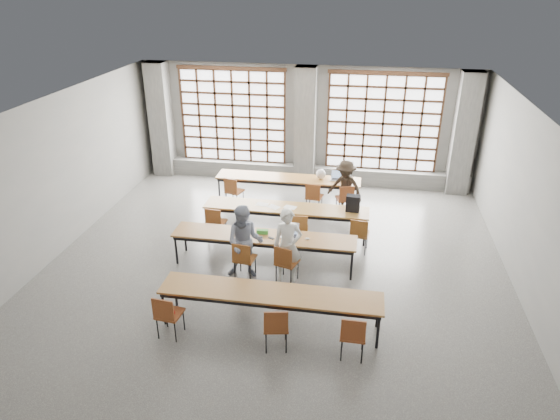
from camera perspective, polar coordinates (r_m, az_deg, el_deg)
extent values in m
plane|color=#4B4B48|center=(10.92, -0.75, -7.00)|extent=(11.00, 11.00, 0.00)
plane|color=silver|center=(9.51, -0.87, 11.08)|extent=(11.00, 11.00, 0.00)
plane|color=slate|center=(15.22, 3.04, 9.76)|extent=(10.00, 0.00, 10.00)
plane|color=slate|center=(5.70, -11.71, -21.46)|extent=(10.00, 0.00, 10.00)
plane|color=slate|center=(11.99, -25.03, 2.94)|extent=(0.00, 11.00, 11.00)
plane|color=slate|center=(10.48, 27.19, -0.65)|extent=(0.00, 11.00, 11.00)
cube|color=#51514E|center=(16.10, -13.45, 9.99)|extent=(0.60, 0.55, 3.50)
cube|color=#51514E|center=(14.95, 2.90, 9.48)|extent=(0.60, 0.55, 3.50)
cube|color=#51514E|center=(15.11, 20.26, 8.11)|extent=(0.60, 0.55, 3.50)
cube|color=white|center=(15.57, -5.34, 10.63)|extent=(3.20, 0.02, 2.80)
cube|color=black|center=(15.50, -5.42, 10.55)|extent=(3.20, 0.05, 2.80)
cube|color=black|center=(15.93, -5.21, 5.51)|extent=(3.32, 0.07, 0.10)
cube|color=black|center=(15.19, -5.65, 15.84)|extent=(3.32, 0.07, 0.10)
cube|color=white|center=(15.07, 11.68, 9.71)|extent=(3.20, 0.02, 2.80)
cube|color=black|center=(15.00, 11.69, 9.63)|extent=(3.20, 0.05, 2.80)
cube|color=black|center=(15.44, 11.22, 4.46)|extent=(3.32, 0.07, 0.10)
cube|color=black|center=(14.68, 12.20, 15.07)|extent=(3.32, 0.07, 0.10)
cube|color=#51514E|center=(15.51, 2.82, 4.22)|extent=(9.80, 0.35, 0.50)
cube|color=brown|center=(13.87, 0.94, 3.66)|extent=(4.00, 0.70, 0.04)
cube|color=black|center=(13.89, 0.94, 3.43)|extent=(3.90, 0.64, 0.08)
cylinder|color=black|center=(14.15, -6.97, 2.32)|extent=(0.05, 0.05, 0.69)
cylinder|color=black|center=(14.66, -6.34, 3.20)|extent=(0.05, 0.05, 0.69)
cylinder|color=black|center=(13.60, 8.75, 1.23)|extent=(0.05, 0.05, 0.69)
cylinder|color=black|center=(14.14, 8.83, 2.18)|extent=(0.05, 0.05, 0.69)
cube|color=brown|center=(12.10, 0.69, 0.26)|extent=(4.00, 0.70, 0.04)
cube|color=black|center=(12.12, 0.69, 0.01)|extent=(3.90, 0.64, 0.08)
cylinder|color=black|center=(12.43, -8.31, -1.18)|extent=(0.05, 0.05, 0.69)
cylinder|color=black|center=(12.92, -7.55, -0.05)|extent=(0.05, 0.05, 0.69)
cylinder|color=black|center=(11.88, 9.65, -2.59)|extent=(0.05, 0.05, 0.69)
cylinder|color=black|center=(12.40, 9.70, -1.35)|extent=(0.05, 0.05, 0.69)
cube|color=brown|center=(10.81, -1.85, -3.02)|extent=(4.00, 0.70, 0.04)
cube|color=black|center=(10.84, -1.85, -3.30)|extent=(3.90, 0.64, 0.08)
cylinder|color=black|center=(11.25, -11.78, -4.49)|extent=(0.05, 0.05, 0.69)
cylinder|color=black|center=(11.72, -10.79, -3.10)|extent=(0.05, 0.05, 0.69)
cylinder|color=black|center=(10.56, 8.18, -6.32)|extent=(0.05, 0.05, 0.69)
cylinder|color=black|center=(11.06, 8.31, -4.75)|extent=(0.05, 0.05, 0.69)
cube|color=brown|center=(9.00, -1.12, -9.47)|extent=(4.00, 0.70, 0.04)
cube|color=black|center=(9.03, -1.11, -9.78)|extent=(3.90, 0.64, 0.08)
cylinder|color=black|center=(9.48, -13.12, -10.90)|extent=(0.05, 0.05, 0.69)
cylinder|color=black|center=(9.92, -11.88, -8.98)|extent=(0.05, 0.05, 0.69)
cylinder|color=black|center=(8.89, 11.14, -13.50)|extent=(0.05, 0.05, 0.69)
cylinder|color=black|center=(9.35, 11.12, -11.28)|extent=(0.05, 0.05, 0.69)
cube|color=brown|center=(13.74, -5.21, 2.17)|extent=(0.52, 0.52, 0.04)
cube|color=brown|center=(13.50, -5.69, 2.76)|extent=(0.39, 0.14, 0.40)
cylinder|color=black|center=(13.83, -5.17, 1.31)|extent=(0.02, 0.02, 0.45)
cube|color=maroon|center=(13.37, 3.95, 1.54)|extent=(0.48, 0.48, 0.04)
cube|color=maroon|center=(13.10, 3.76, 2.12)|extent=(0.40, 0.09, 0.40)
cylinder|color=black|center=(13.47, 3.92, 0.66)|extent=(0.02, 0.02, 0.45)
cube|color=maroon|center=(13.33, 7.37, 1.29)|extent=(0.53, 0.53, 0.04)
cube|color=maroon|center=(13.06, 7.64, 1.85)|extent=(0.39, 0.15, 0.40)
cylinder|color=black|center=(13.42, 7.32, 0.41)|extent=(0.02, 0.02, 0.45)
cube|color=brown|center=(12.07, -7.26, -1.40)|extent=(0.46, 0.46, 0.04)
cube|color=brown|center=(11.80, -7.68, -0.83)|extent=(0.40, 0.07, 0.40)
cylinder|color=black|center=(12.17, -7.20, -2.35)|extent=(0.02, 0.02, 0.45)
cube|color=brown|center=(11.68, 2.19, -2.17)|extent=(0.46, 0.46, 0.04)
cube|color=brown|center=(11.39, 2.18, -1.61)|extent=(0.40, 0.07, 0.40)
cylinder|color=black|center=(11.78, 2.18, -3.14)|extent=(0.02, 0.02, 0.45)
cube|color=brown|center=(11.60, 9.07, -2.69)|extent=(0.46, 0.46, 0.04)
cube|color=brown|center=(11.32, 9.01, -2.12)|extent=(0.40, 0.07, 0.40)
cylinder|color=black|center=(11.71, 8.99, -3.66)|extent=(0.02, 0.02, 0.45)
cube|color=brown|center=(10.53, -4.04, -5.53)|extent=(0.47, 0.47, 0.04)
cube|color=brown|center=(10.25, -4.46, -4.98)|extent=(0.40, 0.08, 0.40)
cylinder|color=black|center=(10.65, -4.00, -6.57)|extent=(0.02, 0.02, 0.45)
cube|color=maroon|center=(10.38, 0.83, -5.98)|extent=(0.52, 0.52, 0.04)
cube|color=maroon|center=(10.10, 0.33, -5.40)|extent=(0.39, 0.15, 0.40)
cylinder|color=black|center=(10.50, 0.82, -7.03)|extent=(0.02, 0.02, 0.45)
cube|color=maroon|center=(9.16, -12.50, -11.50)|extent=(0.46, 0.46, 0.04)
cube|color=maroon|center=(8.88, -13.23, -11.03)|extent=(0.40, 0.07, 0.40)
cylinder|color=black|center=(9.29, -12.37, -12.61)|extent=(0.02, 0.02, 0.45)
cube|color=maroon|center=(8.69, -0.47, -13.06)|extent=(0.49, 0.49, 0.04)
cube|color=maroon|center=(8.39, -0.45, -12.68)|extent=(0.40, 0.11, 0.40)
cylinder|color=black|center=(8.83, -0.47, -14.20)|extent=(0.02, 0.02, 0.45)
cube|color=brown|center=(8.61, 8.34, -13.84)|extent=(0.42, 0.42, 0.04)
cube|color=brown|center=(8.31, 8.38, -13.48)|extent=(0.40, 0.03, 0.40)
cylinder|color=black|center=(8.75, 8.24, -14.98)|extent=(0.02, 0.02, 0.45)
imported|color=silver|center=(10.23, 0.88, -4.10)|extent=(0.65, 0.48, 1.62)
imported|color=navy|center=(10.39, -4.03, -3.69)|extent=(0.84, 0.69, 1.62)
imported|color=black|center=(13.26, 7.46, 2.55)|extent=(1.10, 0.87, 1.50)
cube|color=silver|center=(10.75, 1.08, -2.99)|extent=(0.37, 0.28, 0.02)
cube|color=black|center=(10.74, 1.07, -2.96)|extent=(0.31, 0.19, 0.00)
cube|color=silver|center=(10.82, 1.23, -2.09)|extent=(0.36, 0.08, 0.26)
cube|color=#90B9F9|center=(10.82, 1.22, -2.23)|extent=(0.31, 0.06, 0.21)
cube|color=#B4B4B9|center=(13.78, 6.54, 3.47)|extent=(0.36, 0.26, 0.02)
cube|color=black|center=(13.76, 6.54, 3.50)|extent=(0.30, 0.18, 0.00)
cube|color=#B4B4B9|center=(13.86, 6.61, 4.15)|extent=(0.36, 0.07, 0.26)
cube|color=#8CB2F2|center=(13.86, 6.60, 4.03)|extent=(0.31, 0.05, 0.21)
ellipsoid|color=silver|center=(10.64, 3.15, -3.30)|extent=(0.11, 0.09, 0.04)
cube|color=#36892D|center=(10.86, -2.03, -2.50)|extent=(0.26, 0.11, 0.09)
cube|color=black|center=(10.68, -1.01, -3.22)|extent=(0.14, 0.11, 0.01)
cube|color=white|center=(12.23, -2.05, 0.65)|extent=(0.32, 0.25, 0.00)
cube|color=silver|center=(12.09, -0.75, 0.36)|extent=(0.36, 0.33, 0.00)
cube|color=silver|center=(12.08, 1.16, 0.32)|extent=(0.34, 0.28, 0.00)
cube|color=black|center=(11.93, 8.35, 0.76)|extent=(0.34, 0.23, 0.40)
ellipsoid|color=silver|center=(13.75, 4.69, 4.12)|extent=(0.29, 0.25, 0.29)
cube|color=#B41A16|center=(9.13, -12.53, -11.24)|extent=(0.22, 0.16, 0.06)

